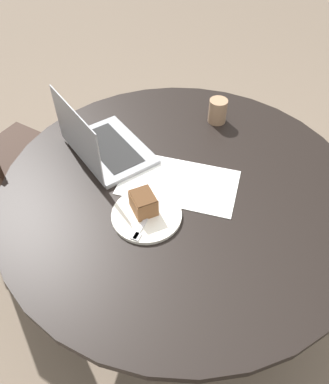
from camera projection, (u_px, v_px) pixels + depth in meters
ground_plane at (176, 293)px, 1.83m from camera, size 12.00×12.00×0.00m
dining_table at (180, 214)px, 1.39m from camera, size 1.24×1.24×0.76m
chair at (1, 162)px, 1.72m from camera, size 0.58×0.58×1.01m
paper_document at (179, 182)px, 1.28m from camera, size 0.45×0.34×0.00m
plate at (147, 215)px, 1.18m from camera, size 0.22×0.22×0.01m
cake_slice at (143, 203)px, 1.16m from camera, size 0.09×0.10×0.07m
fork at (143, 223)px, 1.15m from camera, size 0.09×0.16×0.00m
coffee_glass at (218, 111)px, 1.49m from camera, size 0.07×0.07×0.10m
laptop at (102, 146)px, 1.35m from camera, size 0.37×0.40×0.24m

